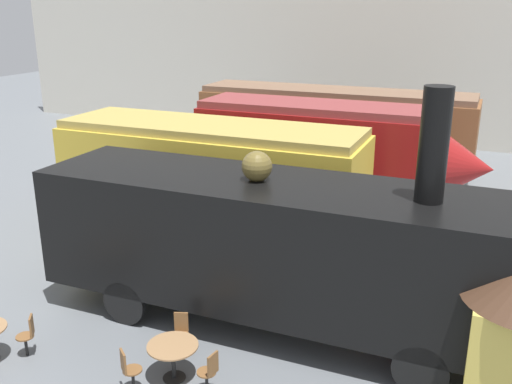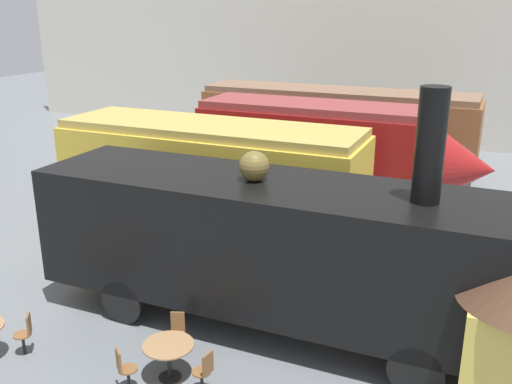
% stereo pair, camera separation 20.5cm
% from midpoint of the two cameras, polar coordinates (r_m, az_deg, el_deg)
% --- Properties ---
extents(ground_plane, '(80.00, 80.00, 0.00)m').
position_cam_midpoint_polar(ground_plane, '(16.12, 0.74, -6.68)').
color(ground_plane, slate).
extents(backdrop_wall, '(44.00, 0.15, 9.00)m').
position_cam_midpoint_polar(backdrop_wall, '(29.89, 12.88, 13.39)').
color(backdrop_wall, beige).
rests_on(backdrop_wall, ground_plane).
extents(passenger_coach_wooden, '(10.96, 2.50, 3.59)m').
position_cam_midpoint_polar(passenger_coach_wooden, '(23.44, 8.27, 6.64)').
color(passenger_coach_wooden, brown).
rests_on(passenger_coach_wooden, ground_plane).
extents(streamlined_locomotive, '(9.42, 2.42, 3.75)m').
position_cam_midpoint_polar(streamlined_locomotive, '(18.91, 8.17, 3.98)').
color(streamlined_locomotive, maroon).
rests_on(streamlined_locomotive, ground_plane).
extents(passenger_coach_vintage, '(8.93, 2.78, 3.57)m').
position_cam_midpoint_polar(passenger_coach_vintage, '(16.69, -4.19, 2.17)').
color(passenger_coach_vintage, gold).
rests_on(passenger_coach_vintage, ground_plane).
extents(steam_locomotive, '(10.62, 2.65, 5.44)m').
position_cam_midpoint_polar(steam_locomotive, '(12.11, 2.71, -5.04)').
color(steam_locomotive, black).
rests_on(steam_locomotive, ground_plane).
extents(cafe_table_mid, '(0.97, 0.97, 0.73)m').
position_cam_midpoint_polar(cafe_table_mid, '(11.24, -8.20, -15.41)').
color(cafe_table_mid, black).
rests_on(cafe_table_mid, ground_plane).
extents(cafe_chair_2, '(0.40, 0.40, 0.87)m').
position_cam_midpoint_polar(cafe_chair_2, '(12.70, -21.61, -12.82)').
color(cafe_chair_2, black).
rests_on(cafe_chair_2, ground_plane).
extents(cafe_chair_3, '(0.40, 0.41, 0.87)m').
position_cam_midpoint_polar(cafe_chair_3, '(11.11, -12.56, -16.69)').
color(cafe_chair_3, black).
rests_on(cafe_chair_3, ground_plane).
extents(cafe_chair_4, '(0.38, 0.36, 0.87)m').
position_cam_midpoint_polar(cafe_chair_4, '(10.83, -4.60, -17.29)').
color(cafe_chair_4, black).
rests_on(cafe_chair_4, ground_plane).
extents(cafe_chair_5, '(0.37, 0.39, 0.87)m').
position_cam_midpoint_polar(cafe_chair_5, '(12.00, -7.37, -13.51)').
color(cafe_chair_5, black).
rests_on(cafe_chair_5, ground_plane).
extents(visitor_person, '(0.34, 0.34, 1.64)m').
position_cam_midpoint_polar(visitor_person, '(14.98, -2.85, -4.98)').
color(visitor_person, '#262633').
rests_on(visitor_person, ground_plane).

